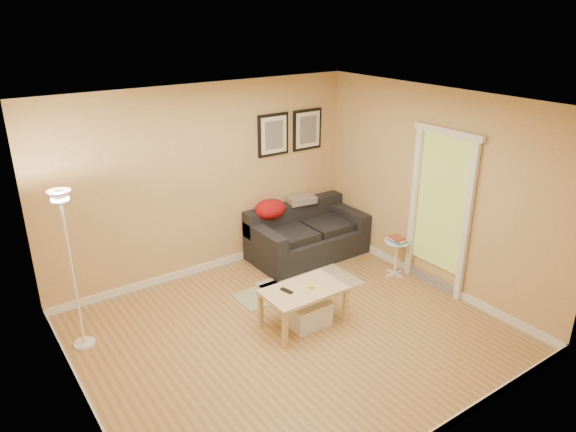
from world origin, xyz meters
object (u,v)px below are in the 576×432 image
object	(u,v)px
book_stack	(398,239)
floor_lamp	(73,276)
sofa	(308,233)
storage_bin	(308,313)
side_table	(396,258)
coffee_table	(303,306)

from	to	relation	value
book_stack	floor_lamp	distance (m)	4.10
sofa	book_stack	size ratio (longest dim) A/B	7.59
storage_bin	side_table	world-z (taller)	side_table
floor_lamp	side_table	bearing A→B (deg)	-11.16
book_stack	sofa	bearing A→B (deg)	119.27
side_table	book_stack	distance (m)	0.29
storage_bin	coffee_table	bearing A→B (deg)	128.60
sofa	floor_lamp	world-z (taller)	floor_lamp
sofa	floor_lamp	bearing A→B (deg)	-173.47
side_table	floor_lamp	world-z (taller)	floor_lamp
book_stack	floor_lamp	xyz separation A→B (m)	(-4.01, 0.81, 0.31)
sofa	storage_bin	xyz separation A→B (m)	(-1.11, -1.49, -0.22)
coffee_table	side_table	distance (m)	1.80
side_table	floor_lamp	bearing A→B (deg)	168.84
sofa	side_table	distance (m)	1.35
storage_bin	book_stack	distance (m)	1.80
sofa	side_table	size ratio (longest dim) A/B	3.33
sofa	book_stack	xyz separation A→B (m)	(0.63, -1.20, 0.17)
coffee_table	floor_lamp	world-z (taller)	floor_lamp
side_table	storage_bin	bearing A→B (deg)	-169.86
book_stack	floor_lamp	size ratio (longest dim) A/B	0.12
side_table	coffee_table	bearing A→B (deg)	-171.61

